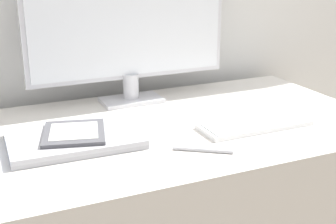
% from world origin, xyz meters
% --- Properties ---
extents(monitor, '(0.62, 0.11, 0.50)m').
position_xyz_m(monitor, '(-0.01, 0.41, 0.99)').
color(monitor, silver).
rests_on(monitor, desk).
extents(keyboard, '(0.30, 0.11, 0.01)m').
position_xyz_m(keyboard, '(0.22, 0.07, 0.73)').
color(keyboard, silver).
rests_on(keyboard, desk).
extents(laptop, '(0.32, 0.23, 0.02)m').
position_xyz_m(laptop, '(-0.25, 0.16, 0.73)').
color(laptop, '#A3A3A8').
rests_on(laptop, desk).
extents(ereader, '(0.18, 0.19, 0.01)m').
position_xyz_m(ereader, '(-0.25, 0.15, 0.75)').
color(ereader, '#4C4C51').
rests_on(ereader, laptop).
extents(pen, '(0.12, 0.09, 0.01)m').
position_xyz_m(pen, '(0.01, -0.02, 0.73)').
color(pen, silver).
rests_on(pen, desk).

